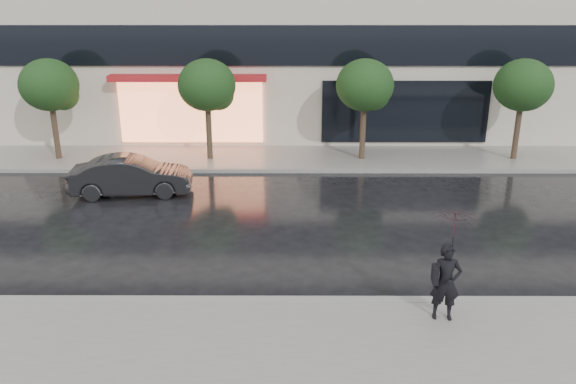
{
  "coord_description": "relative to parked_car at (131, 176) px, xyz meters",
  "views": [
    {
      "loc": [
        0.15,
        -11.41,
        6.14
      ],
      "look_at": [
        0.11,
        2.23,
        1.4
      ],
      "focal_mm": 35.0,
      "sensor_mm": 36.0,
      "label": 1
    }
  ],
  "objects": [
    {
      "name": "sidewalk_near",
      "position": [
        5.01,
        -9.25,
        -0.58
      ],
      "size": [
        60.0,
        4.5,
        0.12
      ],
      "primitive_type": "cube",
      "color": "slate",
      "rests_on": "ground"
    },
    {
      "name": "curb_near",
      "position": [
        5.01,
        -7.0,
        -0.57
      ],
      "size": [
        60.0,
        0.25,
        0.14
      ],
      "primitive_type": "cube",
      "color": "gray",
      "rests_on": "ground"
    },
    {
      "name": "curb_far",
      "position": [
        5.01,
        2.5,
        -0.57
      ],
      "size": [
        60.0,
        0.25,
        0.14
      ],
      "primitive_type": "cube",
      "color": "gray",
      "rests_on": "ground"
    },
    {
      "name": "tree_far_west",
      "position": [
        -3.92,
        4.03,
        2.28
      ],
      "size": [
        2.2,
        2.2,
        3.99
      ],
      "color": "#33261C",
      "rests_on": "ground"
    },
    {
      "name": "sidewalk_far",
      "position": [
        5.01,
        4.25,
        -0.58
      ],
      "size": [
        60.0,
        3.5,
        0.12
      ],
      "primitive_type": "cube",
      "color": "slate",
      "rests_on": "ground"
    },
    {
      "name": "parked_car",
      "position": [
        0.0,
        0.0,
        0.0
      ],
      "size": [
        3.99,
        1.75,
        1.28
      ],
      "primitive_type": "imported",
      "rotation": [
        0.0,
        0.0,
        1.68
      ],
      "color": "black",
      "rests_on": "ground"
    },
    {
      "name": "tree_far_east",
      "position": [
        14.08,
        4.03,
        2.28
      ],
      "size": [
        2.2,
        2.2,
        3.99
      ],
      "color": "#33261C",
      "rests_on": "ground"
    },
    {
      "name": "tree_mid_east",
      "position": [
        8.08,
        4.03,
        2.28
      ],
      "size": [
        2.2,
        2.2,
        3.99
      ],
      "color": "#33261C",
      "rests_on": "ground"
    },
    {
      "name": "ground",
      "position": [
        5.01,
        -6.0,
        -0.64
      ],
      "size": [
        120.0,
        120.0,
        0.0
      ],
      "primitive_type": "plane",
      "color": "black",
      "rests_on": "ground"
    },
    {
      "name": "tree_mid_west",
      "position": [
        2.08,
        4.03,
        2.28
      ],
      "size": [
        2.2,
        2.2,
        3.99
      ],
      "color": "#33261C",
      "rests_on": "ground"
    },
    {
      "name": "pedestrian_with_umbrella",
      "position": [
        8.24,
        -7.7,
        1.0
      ],
      "size": [
        1.03,
        1.04,
        2.28
      ],
      "rotation": [
        0.0,
        0.0,
        -0.1
      ],
      "color": "black",
      "rests_on": "sidewalk_near"
    }
  ]
}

